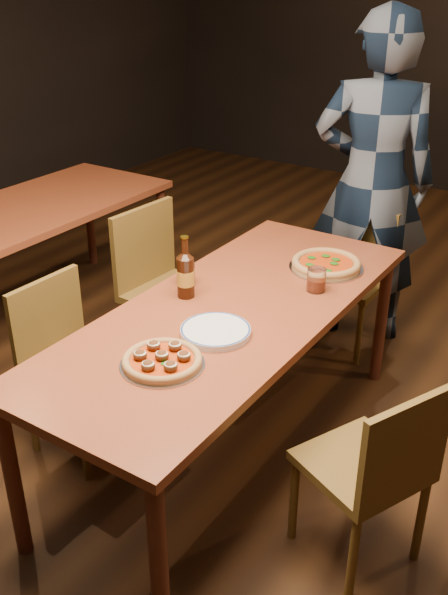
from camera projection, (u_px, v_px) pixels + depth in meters
The scene contains 15 objects.
ground at pixel (230, 449), 3.12m from camera, with size 9.00×9.00×0.00m, color black.
room_shell at pixel (232, 23), 2.27m from camera, with size 9.00×9.00×9.00m.
table_main at pixel (230, 323), 2.81m from camera, with size 0.80×2.00×0.75m.
table_left at pixel (14, 224), 3.87m from camera, with size 0.80×2.00×0.75m.
chair_main_nw at pixel (80, 368), 2.96m from camera, with size 0.40×0.40×0.85m, color brown, non-canonical shape.
chair_main_sw at pixel (174, 293), 3.51m from camera, with size 0.44×0.44×0.95m, color brown, non-canonical shape.
chair_main_e at pixel (362, 463), 2.41m from camera, with size 0.39×0.39×0.84m, color brown, non-canonical shape.
chair_end at pixel (348, 280), 3.79m from camera, with size 0.39×0.39×0.84m, color brown, non-canonical shape.
pizza_meatball at pixel (162, 360), 2.37m from camera, with size 0.31×0.31×0.06m.
pizza_margherita at pixel (326, 264), 3.12m from camera, with size 0.35×0.35×0.05m.
plate_stack at pixel (216, 332), 2.57m from camera, with size 0.27×0.27×0.03m, color white.
beer_bottle at pixel (186, 276), 2.83m from camera, with size 0.08×0.08×0.27m.
water_glass at pixel (186, 274), 2.96m from camera, with size 0.08×0.08×0.10m, color white.
amber_glass at pixel (316, 280), 2.90m from camera, with size 0.08×0.08×0.10m, color maroon.
diner at pixel (373, 183), 3.72m from camera, with size 0.68×0.45×1.87m, color black.
Camera 1 is at (1.33, -2.06, 2.05)m, focal length 40.00 mm.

